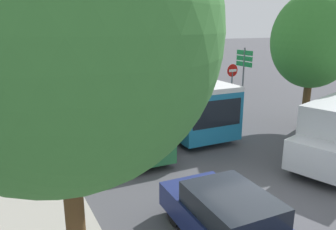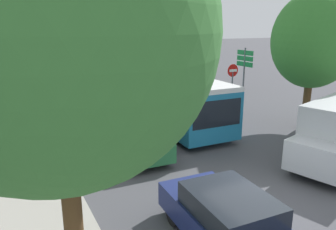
{
  "view_description": "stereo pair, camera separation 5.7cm",
  "coord_description": "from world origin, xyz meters",
  "px_view_note": "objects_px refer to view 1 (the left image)",
  "views": [
    {
      "loc": [
        -6.01,
        -5.85,
        4.87
      ],
      "look_at": [
        0.2,
        6.05,
        1.2
      ],
      "focal_mm": 35.0,
      "sensor_mm": 36.0,
      "label": 1
    },
    {
      "loc": [
        -5.96,
        -5.88,
        4.87
      ],
      "look_at": [
        0.2,
        6.05,
        1.2
      ],
      "focal_mm": 35.0,
      "sensor_mm": 36.0,
      "label": 2
    }
  ],
  "objects_px": {
    "queued_car_red": "(84,104)",
    "tree_left_near": "(60,41)",
    "tree_right_near": "(312,43)",
    "tree_left_mid": "(8,46)",
    "tree_right_far": "(141,27)",
    "traffic_light": "(126,76)",
    "articulated_bus": "(140,83)",
    "no_entry_sign": "(232,81)",
    "direction_sign_post": "(244,65)",
    "city_bus_rear": "(34,55)",
    "queued_car_navy": "(229,220)",
    "queued_car_black": "(52,76)",
    "tree_right_mid": "(176,28)",
    "tree_left_far": "(10,36)",
    "queued_car_green": "(134,136)",
    "queued_car_white": "(68,86)"
  },
  "relations": [
    {
      "from": "traffic_light",
      "to": "direction_sign_post",
      "type": "bearing_deg",
      "value": 93.36
    },
    {
      "from": "queued_car_navy",
      "to": "traffic_light",
      "type": "height_order",
      "value": "traffic_light"
    },
    {
      "from": "direction_sign_post",
      "to": "city_bus_rear",
      "type": "bearing_deg",
      "value": -71.68
    },
    {
      "from": "direction_sign_post",
      "to": "queued_car_navy",
      "type": "bearing_deg",
      "value": 49.19
    },
    {
      "from": "queued_car_white",
      "to": "traffic_light",
      "type": "xyz_separation_m",
      "value": [
        1.15,
        -8.76,
        1.78
      ]
    },
    {
      "from": "articulated_bus",
      "to": "city_bus_rear",
      "type": "distance_m",
      "value": 25.42
    },
    {
      "from": "city_bus_rear",
      "to": "direction_sign_post",
      "type": "xyz_separation_m",
      "value": [
        9.14,
        -28.01,
        1.12
      ]
    },
    {
      "from": "queued_car_black",
      "to": "tree_right_far",
      "type": "distance_m",
      "value": 10.71
    },
    {
      "from": "articulated_bus",
      "to": "no_entry_sign",
      "type": "height_order",
      "value": "no_entry_sign"
    },
    {
      "from": "direction_sign_post",
      "to": "tree_left_mid",
      "type": "xyz_separation_m",
      "value": [
        -12.95,
        -3.19,
        1.63
      ]
    },
    {
      "from": "city_bus_rear",
      "to": "tree_left_far",
      "type": "bearing_deg",
      "value": 167.16
    },
    {
      "from": "traffic_light",
      "to": "tree_right_far",
      "type": "bearing_deg",
      "value": 153.38
    },
    {
      "from": "tree_left_mid",
      "to": "tree_left_far",
      "type": "bearing_deg",
      "value": 86.92
    },
    {
      "from": "tree_left_near",
      "to": "tree_left_mid",
      "type": "height_order",
      "value": "tree_left_near"
    },
    {
      "from": "queued_car_red",
      "to": "tree_left_mid",
      "type": "distance_m",
      "value": 7.08
    },
    {
      "from": "queued_car_black",
      "to": "no_entry_sign",
      "type": "distance_m",
      "value": 16.96
    },
    {
      "from": "tree_left_near",
      "to": "tree_right_near",
      "type": "relative_size",
      "value": 1.09
    },
    {
      "from": "queued_car_white",
      "to": "tree_right_far",
      "type": "height_order",
      "value": "tree_right_far"
    },
    {
      "from": "queued_car_navy",
      "to": "tree_right_far",
      "type": "bearing_deg",
      "value": -16.6
    },
    {
      "from": "queued_car_white",
      "to": "no_entry_sign",
      "type": "bearing_deg",
      "value": -139.28
    },
    {
      "from": "queued_car_black",
      "to": "tree_right_far",
      "type": "height_order",
      "value": "tree_right_far"
    },
    {
      "from": "traffic_light",
      "to": "no_entry_sign",
      "type": "height_order",
      "value": "traffic_light"
    },
    {
      "from": "queued_car_white",
      "to": "city_bus_rear",
      "type": "bearing_deg",
      "value": 3.1
    },
    {
      "from": "tree_left_near",
      "to": "tree_left_mid",
      "type": "bearing_deg",
      "value": 93.0
    },
    {
      "from": "queued_car_black",
      "to": "tree_left_far",
      "type": "height_order",
      "value": "tree_left_far"
    },
    {
      "from": "tree_right_near",
      "to": "articulated_bus",
      "type": "bearing_deg",
      "value": 123.86
    },
    {
      "from": "no_entry_sign",
      "to": "tree_left_far",
      "type": "bearing_deg",
      "value": -114.68
    },
    {
      "from": "tree_right_mid",
      "to": "tree_right_far",
      "type": "relative_size",
      "value": 0.96
    },
    {
      "from": "tree_left_far",
      "to": "tree_right_near",
      "type": "height_order",
      "value": "tree_right_near"
    },
    {
      "from": "city_bus_rear",
      "to": "no_entry_sign",
      "type": "bearing_deg",
      "value": -170.56
    },
    {
      "from": "tree_right_near",
      "to": "tree_right_far",
      "type": "xyz_separation_m",
      "value": [
        0.75,
        21.73,
        0.62
      ]
    },
    {
      "from": "traffic_light",
      "to": "tree_right_near",
      "type": "xyz_separation_m",
      "value": [
        7.47,
        -4.4,
        1.61
      ]
    },
    {
      "from": "queued_car_white",
      "to": "tree_right_near",
      "type": "xyz_separation_m",
      "value": [
        8.61,
        -13.15,
        3.39
      ]
    },
    {
      "from": "city_bus_rear",
      "to": "direction_sign_post",
      "type": "relative_size",
      "value": 3.28
    },
    {
      "from": "city_bus_rear",
      "to": "no_entry_sign",
      "type": "relative_size",
      "value": 4.19
    },
    {
      "from": "queued_car_red",
      "to": "tree_right_far",
      "type": "bearing_deg",
      "value": -30.58
    },
    {
      "from": "tree_right_far",
      "to": "queued_car_red",
      "type": "bearing_deg",
      "value": -123.29
    },
    {
      "from": "articulated_bus",
      "to": "queued_car_navy",
      "type": "height_order",
      "value": "articulated_bus"
    },
    {
      "from": "tree_left_near",
      "to": "tree_left_far",
      "type": "xyz_separation_m",
      "value": [
        -0.03,
        14.69,
        -0.32
      ]
    },
    {
      "from": "city_bus_rear",
      "to": "direction_sign_post",
      "type": "distance_m",
      "value": 29.49
    },
    {
      "from": "queued_car_green",
      "to": "queued_car_black",
      "type": "distance_m",
      "value": 18.4
    },
    {
      "from": "queued_car_green",
      "to": "direction_sign_post",
      "type": "bearing_deg",
      "value": -61.52
    },
    {
      "from": "tree_left_near",
      "to": "tree_right_mid",
      "type": "height_order",
      "value": "tree_left_near"
    },
    {
      "from": "no_entry_sign",
      "to": "tree_right_mid",
      "type": "height_order",
      "value": "tree_right_mid"
    },
    {
      "from": "queued_car_green",
      "to": "queued_car_black",
      "type": "relative_size",
      "value": 1.06
    },
    {
      "from": "queued_car_navy",
      "to": "tree_right_mid",
      "type": "distance_m",
      "value": 20.8
    },
    {
      "from": "tree_left_mid",
      "to": "tree_right_mid",
      "type": "distance_m",
      "value": 16.73
    },
    {
      "from": "queued_car_navy",
      "to": "tree_right_far",
      "type": "distance_m",
      "value": 29.15
    },
    {
      "from": "queued_car_red",
      "to": "tree_left_near",
      "type": "relative_size",
      "value": 0.63
    },
    {
      "from": "tree_right_near",
      "to": "queued_car_red",
      "type": "bearing_deg",
      "value": 142.52
    }
  ]
}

